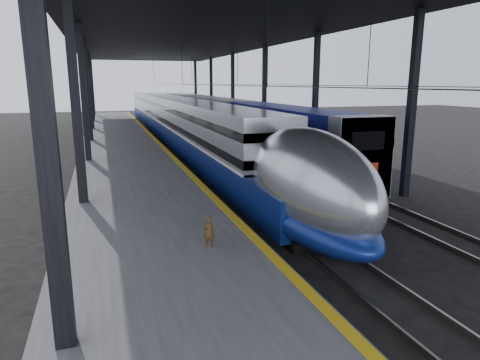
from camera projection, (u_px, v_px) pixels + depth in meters
name	position (u px, v px, depth m)	size (l,w,h in m)	color
ground	(264.00, 254.00, 14.39)	(160.00, 160.00, 0.00)	black
platform	(124.00, 154.00, 31.79)	(6.00, 80.00, 1.00)	#4C4C4F
yellow_strip	(161.00, 145.00, 32.52)	(0.30, 80.00, 0.01)	gold
rails	(227.00, 154.00, 34.28)	(6.52, 80.00, 0.16)	slate
canopy	(192.00, 35.00, 31.50)	(18.00, 75.00, 9.47)	black
tgv_train	(177.00, 122.00, 40.87)	(2.97, 65.20, 4.25)	#B5B8BD
second_train	(218.00, 117.00, 45.66)	(2.97, 56.05, 4.10)	#161A91
child	(209.00, 232.00, 12.26)	(0.33, 0.22, 0.91)	#452F17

